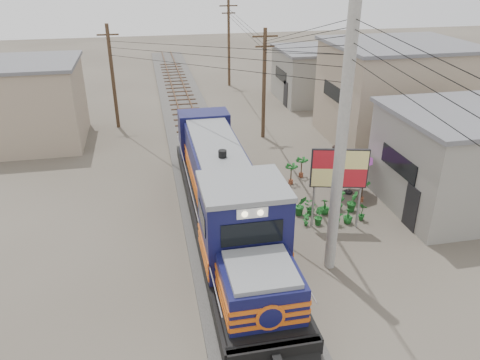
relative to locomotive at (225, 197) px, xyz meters
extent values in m
plane|color=#473F35|center=(0.00, -2.77, -1.73)|extent=(120.00, 120.00, 0.00)
cube|color=#595651|center=(0.00, 7.23, -1.65)|extent=(3.60, 70.00, 0.16)
cube|color=#51331E|center=(-0.54, 7.23, -1.47)|extent=(0.08, 70.00, 0.12)
cube|color=#51331E|center=(0.54, 7.23, -1.47)|extent=(0.08, 70.00, 0.12)
cube|color=black|center=(0.00, 0.05, -0.96)|extent=(2.89, 15.94, 0.55)
cube|color=black|center=(0.00, -4.93, -1.26)|extent=(2.19, 3.19, 0.65)
cube|color=black|center=(0.00, 5.03, -1.26)|extent=(2.19, 3.19, 0.65)
cube|color=#11123E|center=(0.00, -6.12, -0.11)|extent=(2.37, 2.39, 1.49)
cube|color=#11123E|center=(0.00, -3.63, 0.69)|extent=(2.83, 2.59, 3.09)
cube|color=slate|center=(0.00, -3.63, 2.28)|extent=(2.89, 2.72, 0.18)
cube|color=black|center=(0.00, -4.94, 1.23)|extent=(2.02, 0.06, 0.80)
cube|color=white|center=(0.00, -4.95, 1.98)|extent=(1.00, 0.06, 0.35)
cube|color=#11123E|center=(0.00, 2.54, 0.29)|extent=(2.25, 9.76, 2.29)
cube|color=slate|center=(0.00, 2.54, 1.48)|extent=(2.02, 9.76, 0.18)
cube|color=#D65914|center=(0.00, 0.05, -0.41)|extent=(2.93, 15.94, 0.14)
cube|color=#D65914|center=(0.00, 0.05, -0.11)|extent=(2.93, 15.94, 0.14)
cube|color=#D65914|center=(0.00, 0.05, 0.19)|extent=(2.93, 15.94, 0.14)
cylinder|color=#9E9B93|center=(3.50, -3.27, 3.27)|extent=(0.40, 0.40, 10.00)
cylinder|color=#4C3826|center=(4.50, 11.23, 1.77)|extent=(0.24, 0.24, 7.00)
cube|color=#4C3826|center=(4.50, 11.23, 4.77)|extent=(1.60, 0.10, 0.10)
cube|color=#4C3826|center=(4.50, 11.23, 4.17)|extent=(1.20, 0.10, 0.10)
cylinder|color=#4C3826|center=(4.80, 25.23, 2.02)|extent=(0.24, 0.24, 7.50)
cube|color=#4C3826|center=(4.80, 25.23, 5.27)|extent=(1.60, 0.10, 0.10)
cube|color=#4C3826|center=(4.80, 25.23, 4.67)|extent=(1.20, 0.10, 0.10)
cylinder|color=#4C3826|center=(-5.00, 15.23, 1.77)|extent=(0.24, 0.24, 7.00)
cube|color=#4C3826|center=(-5.00, 15.23, 4.77)|extent=(1.60, 0.10, 0.10)
cube|color=#4C3826|center=(-5.00, 15.23, 4.17)|extent=(1.20, 0.10, 0.10)
cube|color=gray|center=(11.50, 0.23, 0.52)|extent=(7.00, 6.00, 4.50)
cube|color=slate|center=(11.50, 0.23, 2.87)|extent=(7.35, 6.30, 0.20)
cube|color=black|center=(7.98, 0.23, 0.75)|extent=(0.05, 3.00, 0.90)
cube|color=gray|center=(12.50, 9.23, 1.27)|extent=(8.00, 7.00, 6.00)
cube|color=slate|center=(12.50, 9.23, 4.37)|extent=(8.40, 7.35, 0.20)
cube|color=black|center=(8.48, 9.23, 1.57)|extent=(0.05, 3.50, 0.90)
cube|color=gray|center=(11.00, 19.23, 0.27)|extent=(6.00, 6.00, 4.00)
cube|color=slate|center=(11.00, 19.23, 2.37)|extent=(6.30, 6.30, 0.20)
cube|color=black|center=(7.98, 19.23, 0.47)|extent=(0.05, 3.00, 0.90)
cube|color=gray|center=(-10.00, 13.23, 0.77)|extent=(6.00, 6.00, 5.00)
cube|color=slate|center=(-10.00, 13.23, 3.37)|extent=(6.30, 6.30, 0.20)
cylinder|color=#99999E|center=(3.82, -0.32, -0.36)|extent=(0.10, 0.10, 2.74)
cylinder|color=#99999E|center=(5.74, -0.79, -0.36)|extent=(0.10, 0.10, 2.74)
cube|color=black|center=(4.78, -0.55, 1.13)|extent=(2.37, 0.69, 1.75)
cube|color=red|center=(4.78, -0.58, 1.13)|extent=(2.26, 0.63, 1.64)
cylinder|color=black|center=(6.75, 2.41, -1.68)|extent=(0.44, 0.44, 0.10)
cylinder|color=#99999E|center=(6.75, 2.41, -0.63)|extent=(0.05, 0.05, 2.19)
cone|color=#75287A|center=(6.75, 2.41, 0.41)|extent=(2.38, 2.38, 0.55)
imported|color=black|center=(6.72, 4.54, -0.82)|extent=(0.75, 0.58, 1.81)
imported|color=#1C6423|center=(3.59, -0.23, -1.40)|extent=(0.35, 0.24, 0.64)
imported|color=#1C6423|center=(4.16, -0.20, -1.31)|extent=(0.42, 0.49, 0.82)
imported|color=#1C6423|center=(4.85, -0.42, -1.34)|extent=(0.89, 0.91, 0.77)
imported|color=#1C6423|center=(5.52, -0.36, -1.34)|extent=(0.54, 0.54, 0.76)
imported|color=#1C6423|center=(6.24, -0.26, -1.28)|extent=(0.54, 0.56, 0.89)
imported|color=#1C6423|center=(3.65, 0.76, -1.23)|extent=(0.58, 0.48, 1.00)
imported|color=#1C6423|center=(4.10, 0.71, -1.41)|extent=(0.74, 0.70, 0.64)
imported|color=#1C6423|center=(4.79, 0.63, -1.34)|extent=(0.58, 0.58, 0.78)
imported|color=#1C6423|center=(5.58, 0.85, -1.19)|extent=(0.61, 0.45, 1.07)
imported|color=#1C6423|center=(6.15, 0.65, -1.23)|extent=(0.70, 0.69, 0.99)
camera|label=1|loc=(-2.93, -17.24, 9.18)|focal=35.00mm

